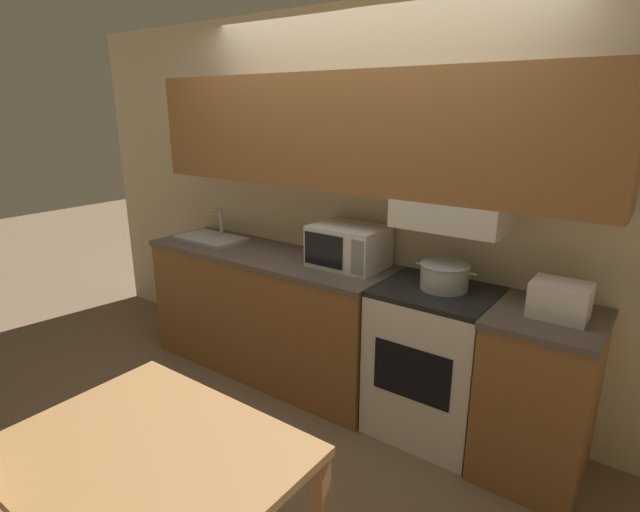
{
  "coord_description": "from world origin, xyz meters",
  "views": [
    {
      "loc": [
        1.72,
        -2.83,
        1.92
      ],
      "look_at": [
        0.05,
        -0.54,
        1.07
      ],
      "focal_mm": 28.0,
      "sensor_mm": 36.0,
      "label": 1
    }
  ],
  "objects_px": {
    "stove_range": "(432,362)",
    "microwave": "(349,246)",
    "sink_basin": "(210,238)",
    "cooking_pot": "(444,275)",
    "dining_table": "(149,474)",
    "toaster": "(560,300)"
  },
  "relations": [
    {
      "from": "stove_range",
      "to": "microwave",
      "type": "xyz_separation_m",
      "value": [
        -0.65,
        0.07,
        0.59
      ]
    },
    {
      "from": "sink_basin",
      "to": "stove_range",
      "type": "bearing_deg",
      "value": 0.33
    },
    {
      "from": "cooking_pot",
      "to": "sink_basin",
      "type": "distance_m",
      "value": 1.91
    },
    {
      "from": "stove_range",
      "to": "dining_table",
      "type": "xyz_separation_m",
      "value": [
        -0.34,
        -1.71,
        0.2
      ]
    },
    {
      "from": "stove_range",
      "to": "sink_basin",
      "type": "xyz_separation_m",
      "value": [
        -1.89,
        -0.01,
        0.48
      ]
    },
    {
      "from": "microwave",
      "to": "cooking_pot",
      "type": "bearing_deg",
      "value": -3.16
    },
    {
      "from": "cooking_pot",
      "to": "microwave",
      "type": "height_order",
      "value": "microwave"
    },
    {
      "from": "toaster",
      "to": "sink_basin",
      "type": "height_order",
      "value": "sink_basin"
    },
    {
      "from": "dining_table",
      "to": "microwave",
      "type": "bearing_deg",
      "value": 99.95
    },
    {
      "from": "sink_basin",
      "to": "microwave",
      "type": "bearing_deg",
      "value": 3.87
    },
    {
      "from": "sink_basin",
      "to": "dining_table",
      "type": "relative_size",
      "value": 0.5
    },
    {
      "from": "cooking_pot",
      "to": "sink_basin",
      "type": "relative_size",
      "value": 0.67
    },
    {
      "from": "toaster",
      "to": "dining_table",
      "type": "distance_m",
      "value": 2.0
    },
    {
      "from": "microwave",
      "to": "dining_table",
      "type": "distance_m",
      "value": 1.85
    },
    {
      "from": "stove_range",
      "to": "microwave",
      "type": "distance_m",
      "value": 0.89
    },
    {
      "from": "cooking_pot",
      "to": "toaster",
      "type": "relative_size",
      "value": 1.28
    },
    {
      "from": "microwave",
      "to": "sink_basin",
      "type": "relative_size",
      "value": 0.87
    },
    {
      "from": "microwave",
      "to": "sink_basin",
      "type": "xyz_separation_m",
      "value": [
        -1.23,
        -0.08,
        -0.12
      ]
    },
    {
      "from": "dining_table",
      "to": "cooking_pot",
      "type": "bearing_deg",
      "value": 78.27
    },
    {
      "from": "cooking_pot",
      "to": "dining_table",
      "type": "height_order",
      "value": "cooking_pot"
    },
    {
      "from": "stove_range",
      "to": "dining_table",
      "type": "bearing_deg",
      "value": -101.21
    },
    {
      "from": "toaster",
      "to": "sink_basin",
      "type": "bearing_deg",
      "value": -179.91
    }
  ]
}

